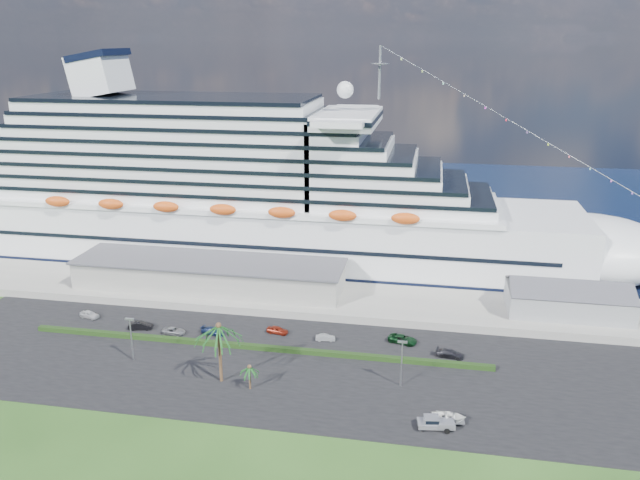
% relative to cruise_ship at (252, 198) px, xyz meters
% --- Properties ---
extents(ground, '(420.00, 420.00, 0.00)m').
position_rel_cruise_ship_xyz_m(ground, '(21.53, -64.00, -16.69)').
color(ground, '#224416').
rests_on(ground, ground).
extents(asphalt_lot, '(140.00, 38.00, 0.12)m').
position_rel_cruise_ship_xyz_m(asphalt_lot, '(21.53, -53.00, -16.63)').
color(asphalt_lot, black).
rests_on(asphalt_lot, ground).
extents(wharf, '(240.00, 20.00, 1.80)m').
position_rel_cruise_ship_xyz_m(wharf, '(21.53, -24.00, -15.79)').
color(wharf, gray).
rests_on(wharf, ground).
extents(water, '(420.00, 160.00, 0.02)m').
position_rel_cruise_ship_xyz_m(water, '(21.53, 66.00, -16.68)').
color(water, black).
rests_on(water, ground).
extents(cruise_ship, '(191.00, 38.00, 54.00)m').
position_rel_cruise_ship_xyz_m(cruise_ship, '(0.00, 0.00, 0.00)').
color(cruise_ship, silver).
rests_on(cruise_ship, ground).
extents(terminal_building, '(61.00, 15.00, 6.30)m').
position_rel_cruise_ship_xyz_m(terminal_building, '(-3.47, -24.00, -11.68)').
color(terminal_building, gray).
rests_on(terminal_building, wharf).
extents(port_shed, '(24.00, 12.31, 7.37)m').
position_rel_cruise_ship_xyz_m(port_shed, '(73.53, -24.00, -12.30)').
color(port_shed, gray).
rests_on(port_shed, wharf).
extents(hedge, '(88.00, 1.10, 0.90)m').
position_rel_cruise_ship_xyz_m(hedge, '(13.53, -48.00, -16.12)').
color(hedge, black).
rests_on(hedge, asphalt_lot).
extents(lamp_post_left, '(1.60, 0.35, 8.27)m').
position_rel_cruise_ship_xyz_m(lamp_post_left, '(-6.47, -56.00, -11.35)').
color(lamp_post_left, gray).
rests_on(lamp_post_left, asphalt_lot).
extents(lamp_post_right, '(1.60, 0.35, 8.27)m').
position_rel_cruise_ship_xyz_m(lamp_post_right, '(41.53, -56.00, -11.35)').
color(lamp_post_right, gray).
rests_on(lamp_post_right, asphalt_lot).
extents(palm_tall, '(8.82, 8.82, 11.13)m').
position_rel_cruise_ship_xyz_m(palm_tall, '(11.53, -60.00, -7.49)').
color(palm_tall, '#47301E').
rests_on(palm_tall, ground).
extents(palm_short, '(3.53, 3.53, 4.56)m').
position_rel_cruise_ship_xyz_m(palm_short, '(17.03, -61.50, -13.03)').
color(palm_short, '#47301E').
rests_on(palm_short, ground).
extents(parked_car_0, '(4.62, 2.75, 1.48)m').
position_rel_cruise_ship_xyz_m(parked_car_0, '(-23.69, -40.92, -15.84)').
color(parked_car_0, silver).
rests_on(parked_car_0, asphalt_lot).
extents(parked_car_1, '(5.00, 2.57, 1.57)m').
position_rel_cruise_ship_xyz_m(parked_car_1, '(-10.82, -43.98, -15.79)').
color(parked_car_1, black).
rests_on(parked_car_1, asphalt_lot).
extents(parked_car_2, '(4.63, 2.30, 1.26)m').
position_rel_cruise_ship_xyz_m(parked_car_2, '(-3.51, -44.78, -15.94)').
color(parked_car_2, gray).
rests_on(parked_car_2, asphalt_lot).
extents(parked_car_3, '(5.05, 2.89, 1.38)m').
position_rel_cruise_ship_xyz_m(parked_car_3, '(4.11, -43.55, -15.89)').
color(parked_car_3, '#132043').
rests_on(parked_car_3, asphalt_lot).
extents(parked_car_4, '(4.51, 2.45, 1.46)m').
position_rel_cruise_ship_xyz_m(parked_car_4, '(16.51, -40.90, -15.85)').
color(parked_car_4, maroon).
rests_on(parked_car_4, asphalt_lot).
extents(parked_car_5, '(3.92, 1.88, 1.24)m').
position_rel_cruise_ship_xyz_m(parked_car_5, '(26.34, -42.23, -15.96)').
color(parked_car_5, '#96999D').
rests_on(parked_car_5, asphalt_lot).
extents(parked_car_6, '(5.97, 3.93, 1.53)m').
position_rel_cruise_ship_xyz_m(parked_car_6, '(40.97, -40.43, -15.81)').
color(parked_car_6, black).
rests_on(parked_car_6, asphalt_lot).
extents(parked_car_7, '(5.22, 2.75, 1.44)m').
position_rel_cruise_ship_xyz_m(parked_car_7, '(49.74, -44.53, -15.85)').
color(parked_car_7, black).
rests_on(parked_car_7, asphalt_lot).
extents(pickup_truck, '(5.74, 2.81, 1.93)m').
position_rel_cruise_ship_xyz_m(pickup_truck, '(47.31, -67.29, -15.51)').
color(pickup_truck, black).
rests_on(pickup_truck, asphalt_lot).
extents(boat_trailer, '(6.03, 4.08, 1.71)m').
position_rel_cruise_ship_xyz_m(boat_trailer, '(49.27, -65.60, -15.44)').
color(boat_trailer, gray).
rests_on(boat_trailer, asphalt_lot).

